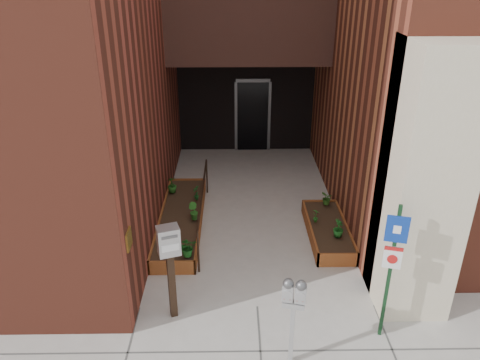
{
  "coord_description": "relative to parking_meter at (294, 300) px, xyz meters",
  "views": [
    {
      "loc": [
        -0.39,
        -6.24,
        5.37
      ],
      "look_at": [
        -0.26,
        1.8,
        1.53
      ],
      "focal_mm": 35.0,
      "sensor_mm": 36.0,
      "label": 1
    }
  ],
  "objects": [
    {
      "name": "ground",
      "position": [
        -0.43,
        1.19,
        -1.14
      ],
      "size": [
        80.0,
        80.0,
        0.0
      ],
      "primitive_type": "plane",
      "color": "#9E9991",
      "rests_on": "ground"
    },
    {
      "name": "shrub_left_a",
      "position": [
        -1.68,
        2.29,
        -0.65
      ],
      "size": [
        0.4,
        0.4,
        0.38
      ],
      "primitive_type": "imported",
      "rotation": [
        0.0,
        0.0,
        0.21
      ],
      "color": "#175118",
      "rests_on": "planter_left"
    },
    {
      "name": "shrub_right_c",
      "position": [
        1.29,
        4.27,
        -0.69
      ],
      "size": [
        0.3,
        0.3,
        0.3
      ],
      "primitive_type": "imported",
      "rotation": [
        0.0,
        0.0,
        4.61
      ],
      "color": "#2A5A19",
      "rests_on": "planter_right"
    },
    {
      "name": "shrub_right_a",
      "position": [
        1.27,
        2.92,
        -0.65
      ],
      "size": [
        0.28,
        0.28,
        0.38
      ],
      "primitive_type": "imported",
      "rotation": [
        0.0,
        0.0,
        1.16
      ],
      "color": "#185419",
      "rests_on": "planter_right"
    },
    {
      "name": "shrub_right_b",
      "position": [
        0.92,
        3.49,
        -0.69
      ],
      "size": [
        0.23,
        0.23,
        0.31
      ],
      "primitive_type": "imported",
      "rotation": [
        0.0,
        0.0,
        2.38
      ],
      "color": "#20631C",
      "rests_on": "planter_right"
    },
    {
      "name": "shrub_left_c",
      "position": [
        -2.28,
        4.94,
        -0.65
      ],
      "size": [
        0.28,
        0.28,
        0.39
      ],
      "primitive_type": "imported",
      "rotation": [
        0.0,
        0.0,
        3.55
      ],
      "color": "#1D4F16",
      "rests_on": "planter_left"
    },
    {
      "name": "sign_post",
      "position": [
        1.47,
        0.51,
        0.28
      ],
      "size": [
        0.31,
        0.11,
        2.32
      ],
      "color": "#12331A",
      "rests_on": "ground"
    },
    {
      "name": "planter_left",
      "position": [
        -1.98,
        3.89,
        -1.01
      ],
      "size": [
        0.9,
        3.6,
        0.3
      ],
      "color": "maroon",
      "rests_on": "ground"
    },
    {
      "name": "shrub_left_d",
      "position": [
        -1.68,
        4.55,
        -0.67
      ],
      "size": [
        0.21,
        0.21,
        0.35
      ],
      "primitive_type": "imported",
      "rotation": [
        0.0,
        0.0,
        4.88
      ],
      "color": "#164E1A",
      "rests_on": "planter_left"
    },
    {
      "name": "planter_right",
      "position": [
        1.17,
        3.39,
        -1.01
      ],
      "size": [
        0.8,
        2.2,
        0.3
      ],
      "color": "maroon",
      "rests_on": "ground"
    },
    {
      "name": "parking_meter",
      "position": [
        0.0,
        0.0,
        0.0
      ],
      "size": [
        0.34,
        0.19,
        1.48
      ],
      "color": "#A9A9AC",
      "rests_on": "ground"
    },
    {
      "name": "shrub_left_b",
      "position": [
        -1.68,
        3.66,
        -0.65
      ],
      "size": [
        0.3,
        0.3,
        0.38
      ],
      "primitive_type": "imported",
      "rotation": [
        0.0,
        0.0,
        2.49
      ],
      "color": "#225E1A",
      "rests_on": "planter_left"
    },
    {
      "name": "payment_dropbox",
      "position": [
        -1.82,
        1.02,
        0.08
      ],
      "size": [
        0.4,
        0.34,
        1.69
      ],
      "color": "black",
      "rests_on": "ground"
    },
    {
      "name": "handrail",
      "position": [
        -1.48,
        3.84,
        -0.4
      ],
      "size": [
        0.04,
        3.34,
        0.9
      ],
      "color": "black",
      "rests_on": "ground"
    }
  ]
}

